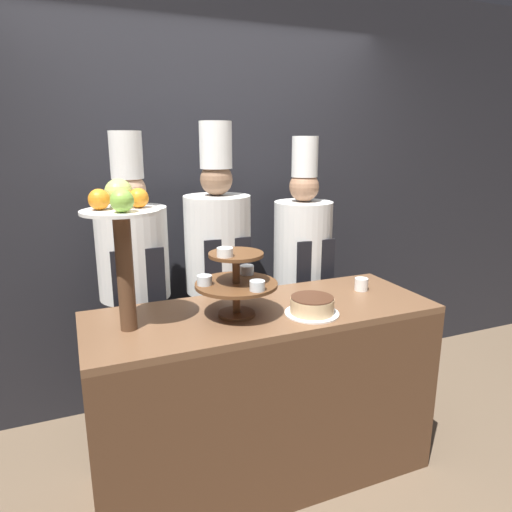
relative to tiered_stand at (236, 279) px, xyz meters
name	(u,v)px	position (x,y,z in m)	size (l,w,h in m)	color
wall_back	(205,197)	(0.16, 1.02, 0.27)	(10.00, 0.06, 2.80)	#232328
buffet_counter	(263,394)	(0.16, 0.03, -0.66)	(1.74, 0.63, 0.95)	brown
tiered_stand	(236,279)	(0.00, 0.00, 0.00)	(0.39, 0.39, 0.35)	brown
fruit_pedestal	(122,225)	(-0.50, 0.05, 0.28)	(0.33, 0.33, 0.66)	brown
cake_round	(312,306)	(0.35, -0.12, -0.14)	(0.26, 0.26, 0.09)	white
cup_white	(361,284)	(0.78, 0.09, -0.15)	(0.07, 0.07, 0.07)	white
chef_left	(135,282)	(-0.38, 0.64, -0.16)	(0.40, 0.40, 1.82)	black
chef_center_left	(218,268)	(0.12, 0.64, -0.12)	(0.40, 0.40, 1.87)	#38332D
chef_center_right	(302,266)	(0.70, 0.64, -0.17)	(0.38, 0.38, 1.79)	#28282D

